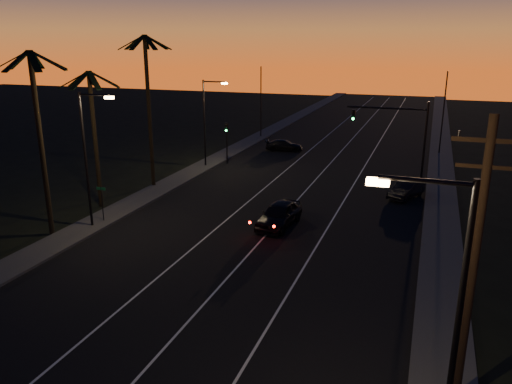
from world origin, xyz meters
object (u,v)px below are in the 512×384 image
at_px(right_car, 406,189).
at_px(cross_car, 284,145).
at_px(utility_pole, 474,261).
at_px(lead_car, 279,214).
at_px(signal_mast, 398,126).

bearing_deg(right_car, cross_car, 135.56).
relative_size(utility_pole, lead_car, 1.81).
distance_m(utility_pole, cross_car, 41.97).
height_order(lead_car, cross_car, lead_car).
relative_size(utility_pole, cross_car, 2.24).
height_order(signal_mast, cross_car, signal_mast).
distance_m(right_car, cross_car, 19.99).
bearing_deg(right_car, lead_car, -128.91).
height_order(utility_pole, right_car, utility_pole).
xyz_separation_m(signal_mast, lead_car, (-6.33, -15.61, -3.95)).
bearing_deg(cross_car, right_car, -44.44).
height_order(utility_pole, signal_mast, utility_pole).
xyz_separation_m(utility_pole, cross_car, (-17.36, 37.93, -4.69)).
relative_size(utility_pole, right_car, 2.30).
height_order(right_car, cross_car, right_car).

